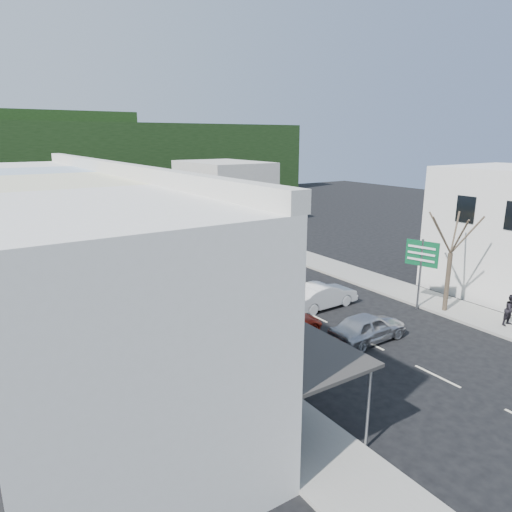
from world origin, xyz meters
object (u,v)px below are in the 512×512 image
(traffic_signal, at_px, (185,202))
(car_white, at_px, (323,296))
(car_silver, at_px, (368,328))
(pedestrian_right, at_px, (511,310))
(pedestrian_left, at_px, (162,315))
(bus, at_px, (213,267))
(street_tree, at_px, (451,253))
(direction_sign, at_px, (420,275))
(car_red, at_px, (274,326))

(traffic_signal, bearing_deg, car_white, 60.87)
(traffic_signal, bearing_deg, car_silver, 60.02)
(pedestrian_right, bearing_deg, pedestrian_left, 156.37)
(bus, distance_m, car_white, 7.50)
(bus, distance_m, pedestrian_left, 7.21)
(pedestrian_right, bearing_deg, street_tree, 113.71)
(pedestrian_right, bearing_deg, bus, 133.23)
(direction_sign, relative_size, street_tree, 0.60)
(car_silver, distance_m, car_red, 4.62)
(car_red, height_order, traffic_signal, traffic_signal)
(direction_sign, xyz_separation_m, traffic_signal, (0.00, 32.19, 0.52))
(car_silver, xyz_separation_m, street_tree, (6.56, 0.24, 2.82))
(street_tree, distance_m, traffic_signal, 33.44)
(street_tree, bearing_deg, pedestrian_left, 157.15)
(car_red, bearing_deg, street_tree, -106.75)
(car_red, height_order, street_tree, street_tree)
(bus, relative_size, direction_sign, 2.76)
(bus, relative_size, car_white, 2.64)
(car_white, bearing_deg, car_silver, 163.73)
(car_red, bearing_deg, direction_sign, -100.77)
(pedestrian_right, height_order, traffic_signal, traffic_signal)
(car_white, xyz_separation_m, traffic_signal, (4.47, 28.91, 1.92))
(car_silver, bearing_deg, traffic_signal, -10.39)
(pedestrian_right, relative_size, street_tree, 0.24)
(car_red, xyz_separation_m, traffic_signal, (9.46, 30.95, 1.92))
(bus, distance_m, street_tree, 14.38)
(pedestrian_left, bearing_deg, bus, -39.82)
(car_silver, relative_size, car_white, 1.00)
(car_silver, xyz_separation_m, car_red, (-3.74, 2.71, 0.00))
(car_red, relative_size, pedestrian_left, 2.71)
(bus, bearing_deg, pedestrian_left, -136.58)
(traffic_signal, bearing_deg, pedestrian_right, 72.45)
(car_white, bearing_deg, street_tree, -131.89)
(bus, relative_size, pedestrian_left, 6.82)
(pedestrian_right, bearing_deg, car_red, 160.59)
(direction_sign, relative_size, traffic_signal, 0.80)
(direction_sign, bearing_deg, car_red, 156.36)
(bus, distance_m, traffic_signal, 24.08)
(pedestrian_right, bearing_deg, car_silver, 165.75)
(pedestrian_left, bearing_deg, street_tree, -103.41)
(direction_sign, bearing_deg, traffic_signal, 73.84)
(car_white, height_order, car_red, same)
(car_silver, distance_m, car_white, 4.91)
(car_white, relative_size, car_red, 0.96)
(pedestrian_right, distance_m, traffic_signal, 36.73)
(bus, distance_m, car_red, 8.51)
(car_silver, height_order, direction_sign, direction_sign)
(car_silver, distance_m, street_tree, 7.15)
(car_red, relative_size, traffic_signal, 0.88)
(car_silver, height_order, car_red, same)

